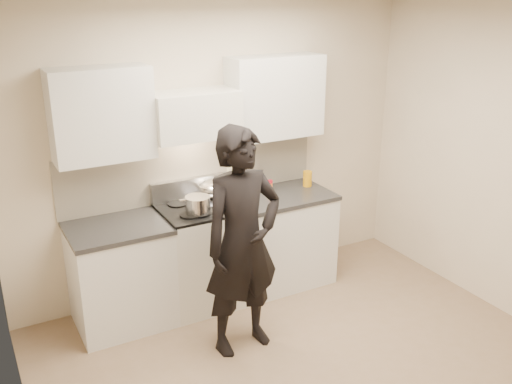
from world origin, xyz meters
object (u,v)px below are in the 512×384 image
wok (214,188)px  utensil_crock (245,183)px  stove (204,254)px  counter_right (282,237)px  person (243,242)px

wok → utensil_crock: 0.33m
stove → utensil_crock: utensil_crock is taller
stove → wok: (0.18, 0.14, 0.57)m
counter_right → stove: bearing=-180.0°
utensil_crock → person: bearing=-118.5°
utensil_crock → stove: bearing=-161.4°
counter_right → person: size_ratio=0.50×
stove → wok: size_ratio=2.56×
stove → counter_right: (0.83, 0.00, -0.01)m
utensil_crock → counter_right: bearing=-28.9°
stove → utensil_crock: size_ratio=2.68×
stove → person: size_ratio=0.52×
counter_right → person: 1.25m
stove → counter_right: size_ratio=1.04×
stove → wok: bearing=38.4°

